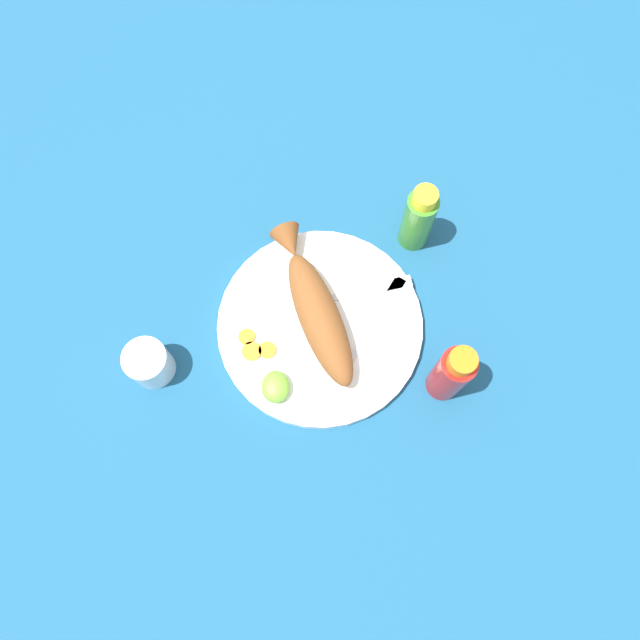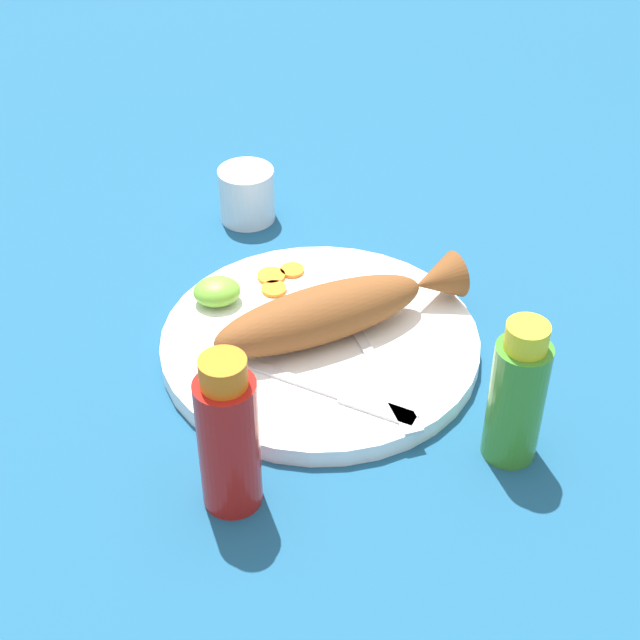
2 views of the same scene
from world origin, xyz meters
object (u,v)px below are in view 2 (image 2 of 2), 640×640
object	(u,v)px
salt_cup	(247,197)
fork_far	(332,393)
main_plate	(320,344)
hot_sauce_bottle_red	(228,437)
hot_sauce_bottle_green	(517,396)
fork_near	(381,374)
fried_fish	(337,310)

from	to	relation	value
salt_cup	fork_far	bearing A→B (deg)	98.49
main_plate	hot_sauce_bottle_red	distance (m)	0.21
hot_sauce_bottle_green	main_plate	bearing A→B (deg)	-47.34
fork_near	hot_sauce_bottle_green	distance (m)	0.14
fork_near	salt_cup	xyz separation A→B (m)	(0.10, -0.31, 0.01)
fork_near	hot_sauce_bottle_green	world-z (taller)	hot_sauce_bottle_green
fork_near	hot_sauce_bottle_red	world-z (taller)	hot_sauce_bottle_red
hot_sauce_bottle_green	salt_cup	xyz separation A→B (m)	(0.19, -0.40, -0.04)
fork_far	hot_sauce_bottle_red	size ratio (longest dim) A/B	1.09
main_plate	fork_near	size ratio (longest dim) A/B	1.64
fried_fish	hot_sauce_bottle_red	xyz separation A→B (m)	(0.11, 0.18, 0.02)
fork_near	fork_far	size ratio (longest dim) A/B	1.15
fried_fish	hot_sauce_bottle_red	world-z (taller)	hot_sauce_bottle_red
main_plate	fork_near	bearing A→B (deg)	126.99
salt_cup	main_plate	bearing A→B (deg)	101.32
fork_far	salt_cup	distance (m)	0.33
hot_sauce_bottle_red	salt_cup	size ratio (longest dim) A/B	2.34
main_plate	hot_sauce_bottle_green	distance (m)	0.21
fork_near	salt_cup	world-z (taller)	salt_cup
main_plate	fork_far	distance (m)	0.08
hot_sauce_bottle_red	fork_near	bearing A→B (deg)	-142.21
main_plate	fried_fish	size ratio (longest dim) A/B	1.17
fork_far	main_plate	bearing A→B (deg)	124.26
fork_far	hot_sauce_bottle_red	distance (m)	0.14
fork_near	hot_sauce_bottle_green	size ratio (longest dim) A/B	1.34
fork_far	salt_cup	xyz separation A→B (m)	(0.05, -0.33, 0.01)
main_plate	fried_fish	xyz separation A→B (m)	(-0.02, -0.01, 0.04)
main_plate	hot_sauce_bottle_green	xyz separation A→B (m)	(-0.14, 0.15, 0.06)
fork_near	fork_far	xyz separation A→B (m)	(0.05, 0.02, 0.00)
hot_sauce_bottle_red	hot_sauce_bottle_green	distance (m)	0.24
fried_fish	fork_near	xyz separation A→B (m)	(-0.03, 0.07, -0.02)
fried_fish	main_plate	bearing A→B (deg)	0.00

